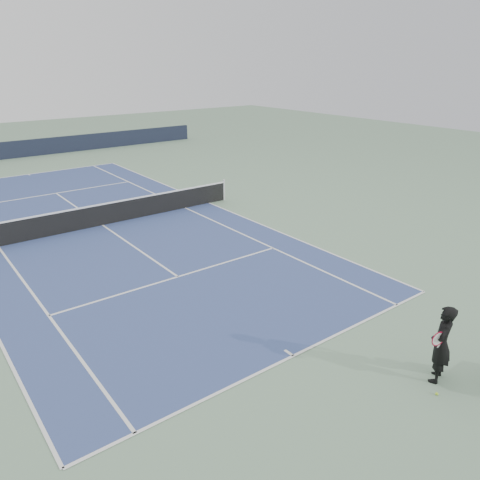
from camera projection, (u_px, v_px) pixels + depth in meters
ground at (103, 225)px, 20.05m from camera, size 80.00×80.00×0.00m
court_surface at (103, 225)px, 20.04m from camera, size 10.97×23.77×0.01m
tennis_net at (101, 214)px, 19.86m from camera, size 12.90×0.10×1.07m
windscreen_far at (4, 151)px, 33.11m from camera, size 30.00×0.25×1.20m
tennis_player at (441, 344)px, 10.10m from camera, size 0.86×0.72×1.82m
tennis_ball at (437, 394)px, 9.92m from camera, size 0.07×0.07×0.07m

